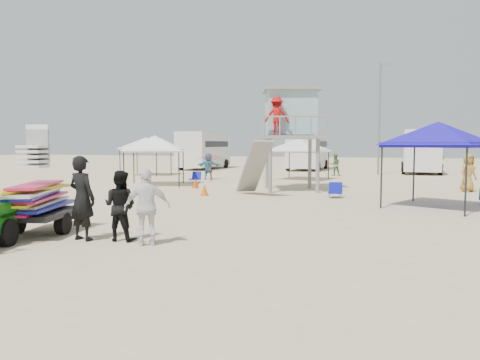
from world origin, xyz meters
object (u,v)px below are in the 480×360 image
(man_left, at_px, (82,198))
(lifeguard_tower, at_px, (290,117))
(surf_trailer, at_px, (38,195))
(canopy_blue, at_px, (438,126))

(man_left, height_order, lifeguard_tower, lifeguard_tower)
(surf_trailer, distance_m, canopy_blue, 12.85)
(man_left, bearing_deg, surf_trailer, -1.75)
(lifeguard_tower, bearing_deg, canopy_blue, -35.84)
(surf_trailer, relative_size, canopy_blue, 0.72)
(man_left, bearing_deg, lifeguard_tower, -89.15)
(canopy_blue, bearing_deg, man_left, -133.79)
(canopy_blue, bearing_deg, lifeguard_tower, 144.16)
(surf_trailer, relative_size, lifeguard_tower, 0.58)
(surf_trailer, height_order, lifeguard_tower, lifeguard_tower)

